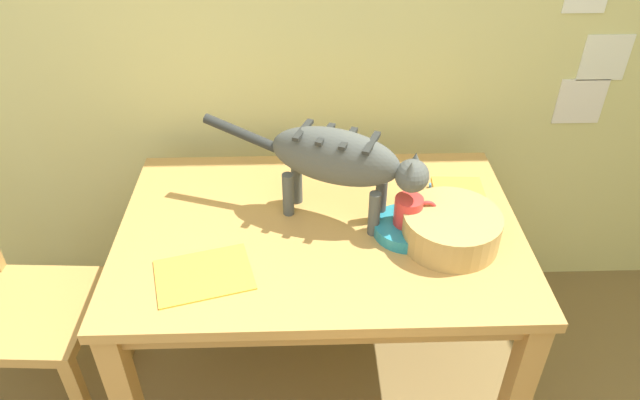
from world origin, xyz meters
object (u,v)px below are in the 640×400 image
saucer_bowl (406,227)px  magazine (204,274)px  wicker_basket (451,227)px  coffee_mug (409,210)px  cat (339,159)px  wooden_chair_near (17,307)px  dining_table (320,247)px  book_stack (457,192)px

saucer_bowl → magazine: saucer_bowl is taller
magazine → wicker_basket: 0.74m
coffee_mug → magazine: size_ratio=0.49×
cat → saucer_bowl: (0.21, -0.09, -0.20)m
wicker_basket → wooden_chair_near: wooden_chair_near is taller
magazine → dining_table: bearing=17.0°
book_stack → saucer_bowl: bearing=-138.7°
dining_table → book_stack: book_stack is taller
coffee_mug → wicker_basket: coffee_mug is taller
magazine → wicker_basket: size_ratio=0.91×
saucer_bowl → wooden_chair_near: wooden_chair_near is taller
wooden_chair_near → cat: bearing=98.3°
coffee_mug → magazine: (-0.61, -0.17, -0.08)m
dining_table → wicker_basket: bearing=-12.5°
coffee_mug → book_stack: (0.19, 0.17, -0.06)m
coffee_mug → book_stack: size_ratio=0.73×
dining_table → magazine: magazine is taller
dining_table → wicker_basket: size_ratio=4.31×
cat → wicker_basket: 0.39m
saucer_bowl → magazine: bearing=-164.0°
cat → wicker_basket: (0.33, -0.13, -0.16)m
magazine → wicker_basket: (0.73, 0.13, 0.05)m
saucer_bowl → coffee_mug: bearing=-0.0°
dining_table → saucer_bowl: (0.27, -0.04, 0.11)m
book_stack → magazine: bearing=-156.7°
saucer_bowl → coffee_mug: coffee_mug is taller
dining_table → coffee_mug: coffee_mug is taller
coffee_mug → wooden_chair_near: (-1.28, -0.01, -0.37)m
cat → wooden_chair_near: 1.19m
coffee_mug → wooden_chair_near: wooden_chair_near is taller
dining_table → saucer_bowl: 0.29m
dining_table → wicker_basket: wicker_basket is taller
cat → magazine: 0.52m
wicker_basket → wooden_chair_near: (-1.40, 0.04, -0.34)m
saucer_bowl → magazine: size_ratio=0.76×
book_stack → wicker_basket: (-0.07, -0.22, 0.03)m
dining_table → cat: bearing=36.8°
cat → wicker_basket: size_ratio=2.32×
wicker_basket → saucer_bowl: bearing=159.6°
magazine → cat: bearing=17.7°
cat → coffee_mug: size_ratio=5.24×
dining_table → magazine: 0.41m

